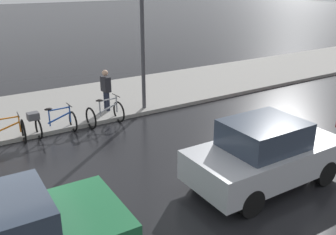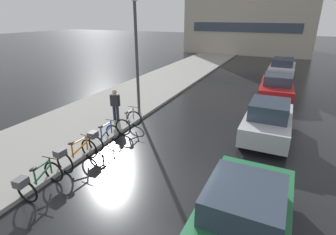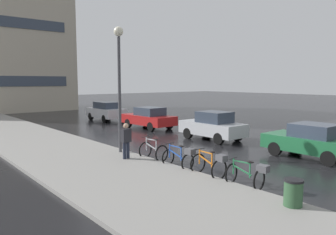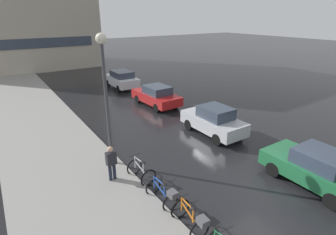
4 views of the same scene
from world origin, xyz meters
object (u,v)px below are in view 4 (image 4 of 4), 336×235
at_px(bicycle_third, 164,194).
at_px(streetlamp, 105,81).
at_px(car_green, 316,168).
at_px(car_white, 122,79).
at_px(car_red, 156,96).
at_px(bicycle_second, 192,219).
at_px(bicycle_farthest, 141,171).
at_px(car_silver, 214,121).
at_px(pedestrian, 111,163).

bearing_deg(bicycle_third, streetlamp, 97.59).
bearing_deg(car_green, car_white, 90.08).
relative_size(bicycle_third, car_red, 0.34).
bearing_deg(bicycle_second, car_red, 63.30).
distance_m(car_white, streetlamp, 14.12).
distance_m(bicycle_farthest, car_red, 9.72).
distance_m(car_silver, car_red, 6.20).
xyz_separation_m(bicycle_farthest, car_green, (5.70, -4.21, 0.36)).
bearing_deg(bicycle_farthest, pedestrian, 153.90).
xyz_separation_m(car_red, pedestrian, (-6.71, -7.38, 0.16)).
bearing_deg(car_red, streetlamp, -135.52).
xyz_separation_m(bicycle_third, bicycle_farthest, (0.06, 1.83, -0.07)).
bearing_deg(car_green, car_red, 90.21).
xyz_separation_m(car_silver, streetlamp, (-6.23, 0.11, 3.16)).
xyz_separation_m(bicycle_second, pedestrian, (-1.04, 3.90, 0.43)).
bearing_deg(bicycle_farthest, car_white, 68.07).
bearing_deg(car_silver, bicycle_farthest, -163.39).
xyz_separation_m(car_silver, car_white, (-0.01, 12.39, 0.02)).
height_order(car_white, pedestrian, pedestrian).
bearing_deg(car_white, bicycle_third, -109.81).
height_order(car_red, streetlamp, streetlamp).
height_order(car_green, car_red, car_green).
height_order(bicycle_farthest, car_red, car_red).
height_order(bicycle_third, car_green, car_green).
height_order(bicycle_second, streetlamp, streetlamp).
distance_m(bicycle_third, car_green, 6.24).
bearing_deg(pedestrian, car_silver, 9.92).
bearing_deg(car_silver, car_green, -89.87).
xyz_separation_m(bicycle_second, streetlamp, (-0.53, 5.19, 3.47)).
bearing_deg(car_green, streetlamp, 136.07).
xyz_separation_m(pedestrian, streetlamp, (0.51, 1.29, 3.04)).
bearing_deg(car_red, car_white, 89.83).
xyz_separation_m(car_green, car_white, (-0.03, 18.29, 0.06)).
height_order(car_green, car_silver, car_silver).
distance_m(bicycle_third, car_silver, 6.75).
height_order(bicycle_second, bicycle_farthest, bicycle_farthest).
relative_size(bicycle_second, pedestrian, 0.87).
xyz_separation_m(bicycle_second, bicycle_farthest, (0.02, 3.38, -0.09)).
relative_size(car_green, car_red, 0.92).
relative_size(bicycle_farthest, pedestrian, 0.71).
bearing_deg(car_white, car_silver, -89.94).
bearing_deg(car_red, car_green, -89.79).
bearing_deg(bicycle_second, car_silver, 41.69).
height_order(bicycle_farthest, car_white, car_white).
height_order(pedestrian, streetlamp, streetlamp).
bearing_deg(bicycle_farthest, bicycle_second, -90.31).
xyz_separation_m(bicycle_third, car_white, (5.73, 15.92, 0.35)).
xyz_separation_m(bicycle_third, car_red, (5.72, 9.73, 0.29)).
relative_size(bicycle_second, car_green, 0.36).
relative_size(bicycle_farthest, car_green, 0.30).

